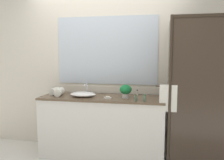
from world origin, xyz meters
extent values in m
plane|color=silver|center=(0.00, 0.00, 0.00)|extent=(8.00, 8.00, 0.00)
cube|color=beige|center=(0.00, 0.34, 1.30)|extent=(4.40, 0.05, 2.60)
cube|color=beige|center=(0.00, 0.32, 0.96)|extent=(1.80, 0.01, 0.11)
cube|color=silver|center=(0.00, 0.31, 1.57)|extent=(1.58, 0.01, 1.05)
cube|color=silver|center=(0.00, 0.01, 0.43)|extent=(1.80, 0.56, 0.87)
cube|color=brown|center=(0.00, 0.00, 0.89)|extent=(1.80, 0.58, 0.03)
cylinder|color=#2D2319|center=(0.95, -0.27, 1.00)|extent=(0.04, 0.04, 2.00)
cube|color=#2D2319|center=(1.45, -0.27, 1.98)|extent=(1.00, 0.04, 0.04)
cube|color=#382B21|center=(1.45, -0.27, 1.00)|extent=(0.96, 0.01, 1.96)
cube|color=#382B21|center=(0.95, 0.02, 1.00)|extent=(0.01, 0.57, 1.96)
cylinder|color=#2D2319|center=(0.93, -0.26, 1.12)|extent=(0.32, 0.02, 0.02)
cube|color=silver|center=(0.93, -0.26, 0.96)|extent=(0.22, 0.04, 0.35)
ellipsoid|color=white|center=(-0.28, -0.04, 0.93)|extent=(0.38, 0.27, 0.07)
cube|color=silver|center=(-0.28, 0.15, 0.91)|extent=(0.17, 0.04, 0.02)
cylinder|color=silver|center=(-0.28, 0.15, 0.99)|extent=(0.02, 0.02, 0.14)
cylinder|color=silver|center=(-0.28, 0.08, 1.06)|extent=(0.02, 0.14, 0.02)
cylinder|color=silver|center=(-0.34, 0.15, 0.94)|extent=(0.02, 0.02, 0.04)
cylinder|color=silver|center=(-0.22, 0.15, 0.94)|extent=(0.02, 0.02, 0.04)
cylinder|color=beige|center=(0.35, -0.01, 0.93)|extent=(0.10, 0.10, 0.06)
ellipsoid|color=#1A6F37|center=(0.35, -0.01, 1.02)|extent=(0.17, 0.17, 0.14)
cube|color=silver|center=(0.11, -0.11, 0.91)|extent=(0.10, 0.07, 0.01)
ellipsoid|color=silver|center=(0.11, -0.11, 0.92)|extent=(0.07, 0.04, 0.02)
cylinder|color=silver|center=(0.50, 0.22, 0.94)|extent=(0.03, 0.03, 0.07)
cylinder|color=black|center=(0.50, 0.22, 0.98)|extent=(0.02, 0.02, 0.01)
cylinder|color=#4C7056|center=(0.63, -0.22, 0.94)|extent=(0.03, 0.03, 0.08)
cylinder|color=#2D6638|center=(0.63, -0.22, 0.99)|extent=(0.02, 0.02, 0.02)
cylinder|color=#4C7056|center=(0.51, -0.19, 0.93)|extent=(0.03, 0.03, 0.07)
cylinder|color=#2D6638|center=(0.51, -0.19, 0.97)|extent=(0.02, 0.02, 0.01)
cylinder|color=silver|center=(-0.76, 0.04, 0.95)|extent=(0.12, 0.20, 0.10)
cylinder|color=silver|center=(-0.65, -0.03, 0.95)|extent=(0.15, 0.26, 0.11)
camera|label=1|loc=(0.79, -3.25, 1.53)|focal=37.29mm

